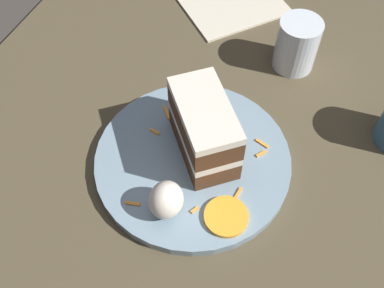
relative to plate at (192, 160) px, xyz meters
name	(u,v)px	position (x,y,z in m)	size (l,w,h in m)	color
ground_plane	(196,168)	(-0.01, 0.00, -0.04)	(6.00, 6.00, 0.00)	#38332D
dining_table	(196,162)	(-0.01, 0.00, -0.03)	(1.11, 0.84, 0.04)	#4C422D
plate	(192,160)	(0.00, 0.00, 0.00)	(0.29, 0.29, 0.02)	gray
cake_slice	(204,129)	(-0.02, 0.01, 0.06)	(0.14, 0.14, 0.10)	#4C2D19
cream_dollop	(167,200)	(0.09, 0.00, 0.04)	(0.05, 0.05, 0.05)	silver
orange_garnish	(226,216)	(0.07, 0.08, 0.01)	(0.06, 0.06, 0.01)	orange
carrot_shreds_scatter	(198,160)	(0.00, 0.01, 0.01)	(0.18, 0.18, 0.00)	orange
drinking_glass	(296,47)	(-0.26, 0.08, 0.03)	(0.07, 0.07, 0.09)	silver
menu_card	(230,0)	(-0.38, -0.08, -0.01)	(0.18, 0.19, 0.00)	beige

